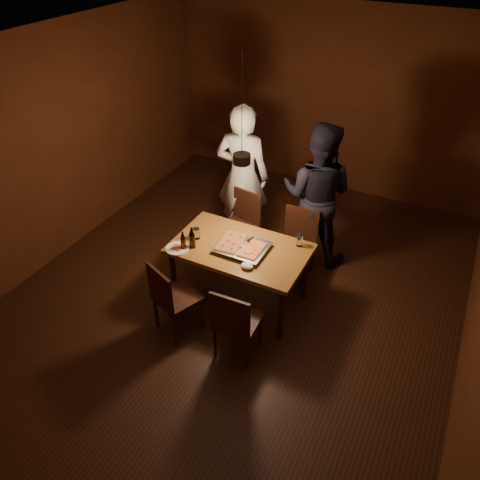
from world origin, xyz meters
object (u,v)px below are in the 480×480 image
at_px(dining_table, 240,253).
at_px(pendant_lamp, 242,158).
at_px(beer_bottle_a, 183,241).
at_px(chair_near_right, 234,318).
at_px(chair_near_left, 170,293).
at_px(diner_white, 242,176).
at_px(plate_slice, 177,248).
at_px(diner_dark, 317,195).
at_px(chair_far_right, 298,237).
at_px(pizza_tray, 242,248).
at_px(chair_far_left, 243,219).
at_px(beer_bottle_b, 192,238).

height_order(dining_table, pendant_lamp, pendant_lamp).
bearing_deg(beer_bottle_a, chair_near_right, -29.27).
bearing_deg(beer_bottle_a, dining_table, 29.87).
bearing_deg(chair_near_left, beer_bottle_a, 126.08).
bearing_deg(chair_near_right, beer_bottle_a, 148.11).
bearing_deg(chair_near_left, diner_white, 115.93).
bearing_deg(chair_near_left, plate_slice, 134.11).
xyz_separation_m(beer_bottle_a, pendant_lamp, (0.48, 0.45, 0.90)).
height_order(chair_near_right, plate_slice, chair_near_right).
relative_size(dining_table, diner_dark, 0.81).
distance_m(chair_far_right, pizza_tray, 0.90).
distance_m(chair_far_left, pizza_tray, 0.97).
bearing_deg(chair_far_right, chair_far_left, -7.75).
relative_size(chair_near_left, diner_dark, 0.29).
xyz_separation_m(chair_near_left, diner_dark, (0.87, 1.98, 0.39)).
bearing_deg(pendant_lamp, chair_near_right, -66.89).
relative_size(chair_far_left, chair_near_right, 1.01).
height_order(pizza_tray, beer_bottle_a, beer_bottle_a).
bearing_deg(diner_dark, diner_white, -1.29).
distance_m(pizza_tray, pendant_lamp, 1.01).
xyz_separation_m(dining_table, beer_bottle_b, (-0.47, -0.23, 0.20)).
height_order(chair_near_right, pizza_tray, chair_near_right).
distance_m(chair_far_left, beer_bottle_b, 1.11).
bearing_deg(chair_near_right, chair_far_right, 85.32).
bearing_deg(pizza_tray, chair_far_left, 115.81).
xyz_separation_m(chair_far_left, beer_bottle_a, (-0.16, -1.13, 0.33)).
height_order(dining_table, beer_bottle_a, beer_bottle_a).
bearing_deg(diner_white, plate_slice, 78.17).
bearing_deg(diner_dark, beer_bottle_a, 52.66).
bearing_deg(plate_slice, chair_near_right, -26.08).
relative_size(chair_far_right, chair_near_left, 0.89).
distance_m(dining_table, pizza_tray, 0.11).
relative_size(diner_white, pendant_lamp, 1.74).
relative_size(dining_table, beer_bottle_b, 5.87).
height_order(chair_near_left, diner_white, diner_white).
bearing_deg(dining_table, beer_bottle_a, -150.13).
bearing_deg(plate_slice, chair_far_left, 79.30).
xyz_separation_m(beer_bottle_a, diner_white, (-0.01, 1.45, 0.10)).
bearing_deg(chair_near_left, chair_far_left, 110.77).
bearing_deg(beer_bottle_b, chair_far_right, 48.46).
relative_size(dining_table, pizza_tray, 2.73).
bearing_deg(chair_far_right, chair_near_right, 84.53).
height_order(dining_table, chair_near_left, chair_near_left).
bearing_deg(beer_bottle_b, chair_far_left, 85.23).
distance_m(dining_table, chair_near_left, 0.91).
distance_m(chair_near_right, pizza_tray, 0.88).
bearing_deg(chair_far_right, diner_dark, -99.38).
xyz_separation_m(chair_near_right, diner_white, (-0.90, 1.95, 0.42)).
bearing_deg(pendant_lamp, beer_bottle_b, -137.74).
relative_size(chair_far_left, diner_dark, 0.26).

